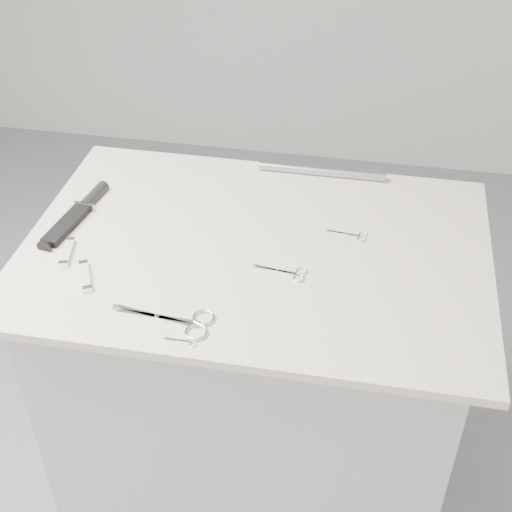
% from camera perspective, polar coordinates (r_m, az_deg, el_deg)
% --- Properties ---
extents(ground, '(4.00, 4.00, 0.01)m').
position_cam_1_polar(ground, '(2.22, -0.01, -18.56)').
color(ground, gray).
rests_on(ground, ground).
extents(plinth, '(0.90, 0.60, 0.90)m').
position_cam_1_polar(plinth, '(1.86, -0.02, -10.80)').
color(plinth, '#B6B6B3').
rests_on(plinth, ground).
extents(display_board, '(1.00, 0.70, 0.02)m').
position_cam_1_polar(display_board, '(1.54, -0.02, 0.55)').
color(display_board, beige).
rests_on(display_board, plinth).
extents(large_shears, '(0.20, 0.09, 0.01)m').
position_cam_1_polar(large_shears, '(1.36, -5.74, -5.26)').
color(large_shears, white).
rests_on(large_shears, display_board).
extents(embroidery_scissors_a, '(0.11, 0.05, 0.00)m').
position_cam_1_polar(embroidery_scissors_a, '(1.46, 2.70, -1.35)').
color(embroidery_scissors_a, white).
rests_on(embroidery_scissors_a, display_board).
extents(embroidery_scissors_b, '(0.09, 0.04, 0.00)m').
position_cam_1_polar(embroidery_scissors_b, '(1.58, 7.78, 1.65)').
color(embroidery_scissors_b, white).
rests_on(embroidery_scissors_b, display_board).
extents(tiny_scissors, '(0.06, 0.03, 0.00)m').
position_cam_1_polar(tiny_scissors, '(1.32, -5.63, -6.81)').
color(tiny_scissors, white).
rests_on(tiny_scissors, display_board).
extents(sheathed_knife, '(0.07, 0.25, 0.03)m').
position_cam_1_polar(sheathed_knife, '(1.68, -13.95, 3.53)').
color(sheathed_knife, black).
rests_on(sheathed_knife, display_board).
extents(pocket_knife_a, '(0.04, 0.09, 0.01)m').
position_cam_1_polar(pocket_knife_a, '(1.56, -14.87, 0.31)').
color(pocket_knife_a, beige).
rests_on(pocket_knife_a, display_board).
extents(pocket_knife_b, '(0.06, 0.09, 0.01)m').
position_cam_1_polar(pocket_knife_b, '(1.49, -13.49, -1.56)').
color(pocket_knife_b, beige).
rests_on(pocket_knife_b, display_board).
extents(metal_rail, '(0.31, 0.02, 0.02)m').
position_cam_1_polar(metal_rail, '(1.78, 5.28, 6.75)').
color(metal_rail, '#919499').
rests_on(metal_rail, display_board).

